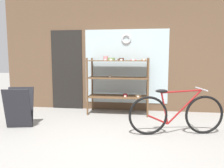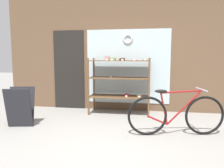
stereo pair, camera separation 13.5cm
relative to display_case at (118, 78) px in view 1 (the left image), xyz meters
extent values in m
plane|color=gray|center=(-0.04, -2.03, -0.88)|extent=(30.00, 30.00, 0.00)
cube|color=brown|center=(-0.04, 0.43, 0.69)|extent=(6.19, 0.08, 3.14)
cube|color=silver|center=(0.16, 0.38, 0.27)|extent=(2.15, 0.02, 1.90)
cube|color=black|center=(-1.44, 0.37, 0.17)|extent=(0.84, 0.03, 2.10)
torus|color=#B7B7BC|center=(0.16, 0.36, 0.97)|extent=(0.26, 0.06, 0.26)
cylinder|color=brown|center=(-0.72, -0.26, -0.19)|extent=(0.04, 0.04, 1.38)
cylinder|color=brown|center=(0.71, -0.26, -0.19)|extent=(0.04, 0.04, 1.38)
cylinder|color=brown|center=(-0.72, 0.27, -0.19)|extent=(0.04, 0.04, 1.38)
cylinder|color=brown|center=(0.71, 0.27, -0.19)|extent=(0.04, 0.04, 1.38)
cube|color=brown|center=(-0.01, 0.00, -0.45)|extent=(1.48, 0.57, 0.02)
cube|color=brown|center=(-0.01, 0.00, 0.01)|extent=(1.48, 0.57, 0.02)
cube|color=brown|center=(-0.01, 0.00, 0.43)|extent=(1.48, 0.57, 0.02)
torus|color=#B27A42|center=(0.61, 0.11, 0.45)|extent=(0.12, 0.12, 0.03)
cube|color=white|center=(0.61, 0.04, 0.45)|extent=(0.05, 0.00, 0.04)
cylinder|color=maroon|center=(0.17, -0.03, -0.41)|extent=(0.10, 0.10, 0.07)
cube|color=white|center=(0.17, -0.09, -0.42)|extent=(0.05, 0.00, 0.04)
ellipsoid|color=brown|center=(-0.21, 0.03, 0.05)|extent=(0.07, 0.06, 0.05)
cube|color=white|center=(-0.21, -0.02, 0.04)|extent=(0.05, 0.00, 0.04)
torus|color=tan|center=(0.48, 0.00, -0.42)|extent=(0.16, 0.16, 0.04)
cube|color=white|center=(0.48, -0.09, -0.42)|extent=(0.05, 0.00, 0.04)
cylinder|color=pink|center=(-0.33, 0.09, 0.49)|extent=(0.12, 0.12, 0.10)
cube|color=white|center=(-0.33, 0.02, 0.45)|extent=(0.05, 0.00, 0.04)
cylinder|color=#422619|center=(0.09, -0.16, 0.47)|extent=(0.11, 0.11, 0.06)
cube|color=white|center=(0.09, -0.22, 0.45)|extent=(0.05, 0.00, 0.04)
torus|color=pink|center=(0.36, -0.12, 0.45)|extent=(0.14, 0.14, 0.03)
cube|color=white|center=(0.36, -0.20, 0.45)|extent=(0.05, 0.00, 0.04)
cylinder|color=#7A995B|center=(-0.17, -0.05, 0.47)|extent=(0.18, 0.18, 0.06)
cube|color=white|center=(-0.17, -0.14, 0.45)|extent=(0.05, 0.00, 0.04)
torus|color=#4C2D1E|center=(0.03, 0.13, 0.46)|extent=(0.15, 0.15, 0.04)
cube|color=white|center=(0.03, 0.05, 0.45)|extent=(0.05, 0.00, 0.04)
torus|color=black|center=(0.69, -1.44, -0.53)|extent=(0.70, 0.18, 0.71)
torus|color=black|center=(1.70, -1.25, -0.53)|extent=(0.70, 0.18, 0.71)
cylinder|color=maroon|center=(1.33, -1.32, -0.38)|extent=(0.61, 0.15, 0.63)
cylinder|color=maroon|center=(1.27, -1.33, -0.09)|extent=(0.71, 0.17, 0.07)
cylinder|color=maroon|center=(0.98, -1.38, -0.40)|extent=(0.16, 0.06, 0.58)
cylinder|color=maroon|center=(0.87, -1.41, -0.61)|extent=(0.37, 0.10, 0.19)
ellipsoid|color=black|center=(0.92, -1.40, -0.08)|extent=(0.23, 0.13, 0.06)
cylinder|color=#B2B2B7|center=(1.62, -1.26, -0.05)|extent=(0.11, 0.46, 0.02)
cube|color=#232328|center=(-1.81, -1.46, -0.48)|extent=(0.53, 0.30, 0.79)
cube|color=#232328|center=(-1.85, -1.28, -0.48)|extent=(0.53, 0.30, 0.79)
camera|label=1|loc=(0.56, -5.29, 0.50)|focal=35.00mm
camera|label=2|loc=(0.70, -5.27, 0.50)|focal=35.00mm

